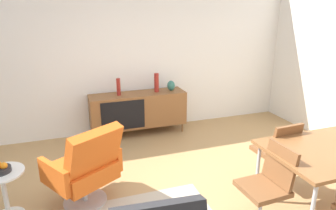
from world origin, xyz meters
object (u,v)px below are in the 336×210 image
(vase_ceramic_small, at_px, (171,86))
(side_table_round, at_px, (4,189))
(fruit_bowl, at_px, (0,169))
(vase_sculptural_dark, at_px, (118,87))
(dining_chair_near_window, at_px, (268,185))
(sideboard, at_px, (138,109))
(dining_chair_back_left, at_px, (277,152))
(lounge_chair_red, at_px, (86,166))
(vase_cobalt, at_px, (156,83))

(vase_ceramic_small, distance_m, side_table_round, 2.98)
(vase_ceramic_small, bearing_deg, fruit_bowl, -144.91)
(fruit_bowl, bearing_deg, vase_sculptural_dark, 48.40)
(dining_chair_near_window, height_order, side_table_round, dining_chair_near_window)
(dining_chair_near_window, relative_size, side_table_round, 1.65)
(sideboard, xyz_separation_m, dining_chair_back_left, (1.16, -2.13, 0.03))
(vase_sculptural_dark, xyz_separation_m, fruit_bowl, (-1.50, -1.69, -0.30))
(dining_chair_back_left, distance_m, side_table_round, 3.01)
(side_table_round, xyz_separation_m, fruit_bowl, (-0.00, -0.00, 0.24))
(sideboard, bearing_deg, lounge_chair_red, -119.81)
(vase_sculptural_dark, relative_size, fruit_bowl, 1.40)
(sideboard, relative_size, vase_ceramic_small, 9.31)
(dining_chair_back_left, height_order, lounge_chair_red, lounge_chair_red)
(vase_sculptural_dark, bearing_deg, lounge_chair_red, -111.46)
(sideboard, relative_size, vase_cobalt, 5.04)
(vase_cobalt, distance_m, lounge_chair_red, 2.23)
(vase_ceramic_small, distance_m, fruit_bowl, 2.95)
(sideboard, bearing_deg, vase_cobalt, 0.33)
(vase_cobalt, bearing_deg, dining_chair_near_window, -84.00)
(vase_cobalt, xyz_separation_m, dining_chair_near_window, (0.28, -2.69, -0.41))
(side_table_round, bearing_deg, lounge_chair_red, -3.92)
(vase_sculptural_dark, bearing_deg, vase_cobalt, 0.00)
(vase_ceramic_small, bearing_deg, lounge_chair_red, -132.36)
(vase_sculptural_dark, height_order, fruit_bowl, vase_sculptural_dark)
(sideboard, height_order, vase_cobalt, vase_cobalt)
(dining_chair_near_window, distance_m, side_table_round, 2.63)
(vase_sculptural_dark, distance_m, fruit_bowl, 2.28)
(lounge_chair_red, xyz_separation_m, fruit_bowl, (-0.81, 0.05, 0.09))
(sideboard, xyz_separation_m, vase_cobalt, (0.33, 0.00, 0.44))
(sideboard, bearing_deg, vase_ceramic_small, 0.18)
(lounge_chair_red, distance_m, side_table_round, 0.83)
(vase_ceramic_small, height_order, fruit_bowl, vase_ceramic_small)
(lounge_chair_red, bearing_deg, fruit_bowl, 176.15)
(vase_cobalt, distance_m, vase_ceramic_small, 0.27)
(vase_cobalt, height_order, side_table_round, vase_cobalt)
(vase_sculptural_dark, height_order, dining_chair_back_left, vase_sculptural_dark)
(vase_cobalt, bearing_deg, vase_sculptural_dark, 180.00)
(vase_cobalt, relative_size, lounge_chair_red, 0.34)
(vase_ceramic_small, bearing_deg, dining_chair_back_left, -75.18)
(vase_sculptural_dark, xyz_separation_m, lounge_chair_red, (-0.69, -1.75, -0.39))
(side_table_round, bearing_deg, dining_chair_near_window, -22.42)
(dining_chair_back_left, height_order, dining_chair_near_window, same)
(vase_ceramic_small, relative_size, lounge_chair_red, 0.18)
(lounge_chair_red, height_order, side_table_round, lounge_chair_red)
(vase_cobalt, relative_size, side_table_round, 0.61)
(vase_cobalt, bearing_deg, lounge_chair_red, -127.32)
(sideboard, height_order, fruit_bowl, sideboard)
(vase_sculptural_dark, height_order, lounge_chair_red, vase_sculptural_dark)
(side_table_round, bearing_deg, dining_chair_back_left, -8.53)
(vase_cobalt, relative_size, dining_chair_near_window, 0.37)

